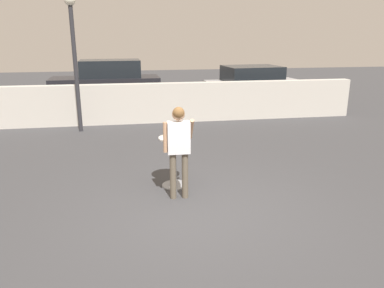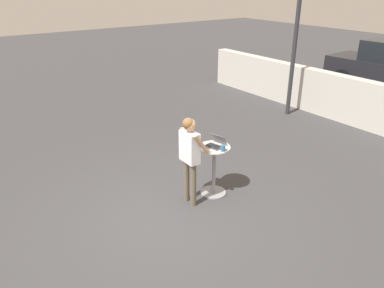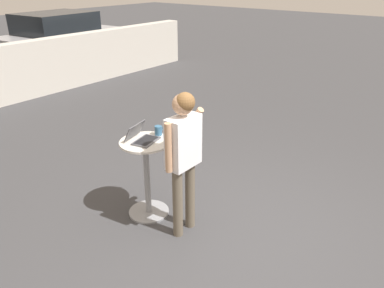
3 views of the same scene
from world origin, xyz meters
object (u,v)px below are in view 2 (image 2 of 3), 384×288
(cafe_table, at_px, (214,167))
(laptop, at_px, (216,144))
(coffee_mug, at_px, (223,148))
(standing_person, at_px, (190,151))
(street_lamp, at_px, (297,27))

(cafe_table, bearing_deg, laptop, 109.66)
(cafe_table, height_order, coffee_mug, coffee_mug)
(cafe_table, xyz_separation_m, laptop, (-0.01, 0.03, 0.47))
(laptop, distance_m, standing_person, 0.59)
(cafe_table, bearing_deg, street_lamp, 115.68)
(standing_person, bearing_deg, coffee_mug, 68.26)
(coffee_mug, xyz_separation_m, standing_person, (-0.22, -0.56, 0.02))
(cafe_table, relative_size, coffee_mug, 7.73)
(cafe_table, height_order, street_lamp, street_lamp)
(street_lamp, bearing_deg, laptop, -64.28)
(cafe_table, xyz_separation_m, coffee_mug, (0.23, 0.00, 0.48))
(standing_person, bearing_deg, laptop, 91.78)
(street_lamp, bearing_deg, standing_person, -66.69)
(cafe_table, relative_size, standing_person, 0.59)
(cafe_table, bearing_deg, coffee_mug, 0.86)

